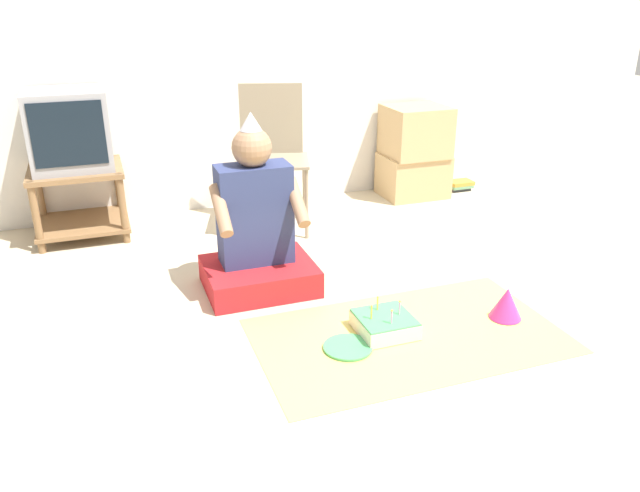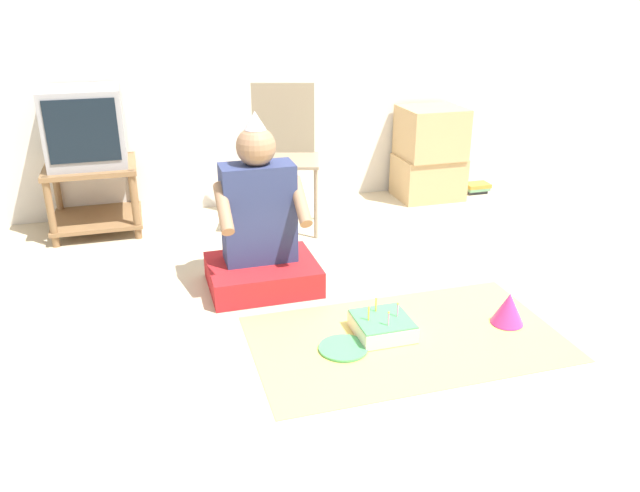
% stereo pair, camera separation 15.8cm
% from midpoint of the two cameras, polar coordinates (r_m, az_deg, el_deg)
% --- Properties ---
extents(ground_plane, '(16.00, 16.00, 0.00)m').
position_cam_midpoint_polar(ground_plane, '(2.99, 5.62, -7.08)').
color(ground_plane, beige).
extents(wall_back, '(6.40, 0.06, 2.55)m').
position_cam_midpoint_polar(wall_back, '(4.48, -5.26, 20.00)').
color(wall_back, silver).
rests_on(wall_back, ground_plane).
extents(tv_stand, '(0.55, 0.51, 0.44)m').
position_cam_midpoint_polar(tv_stand, '(4.23, -22.16, 4.28)').
color(tv_stand, olive).
rests_on(tv_stand, ground_plane).
extents(tv, '(0.46, 0.44, 0.47)m').
position_cam_midpoint_polar(tv, '(4.14, -23.00, 9.78)').
color(tv, '#99999E').
rests_on(tv, tv_stand).
extents(folding_chair, '(0.54, 0.49, 0.91)m').
position_cam_midpoint_polar(folding_chair, '(4.04, -5.57, 9.06)').
color(folding_chair, gray).
rests_on(folding_chair, ground_plane).
extents(cardboard_box_stack, '(0.47, 0.41, 0.67)m').
position_cam_midpoint_polar(cardboard_box_stack, '(4.73, 7.67, 8.52)').
color(cardboard_box_stack, tan).
rests_on(cardboard_box_stack, ground_plane).
extents(book_pile, '(0.19, 0.13, 0.07)m').
position_cam_midpoint_polar(book_pile, '(5.00, 11.78, 5.47)').
color(book_pile, '#333338').
rests_on(book_pile, ground_plane).
extents(person_seated, '(0.56, 0.46, 0.92)m').
position_cam_midpoint_polar(person_seated, '(3.23, -7.22, 1.07)').
color(person_seated, red).
rests_on(person_seated, ground_plane).
extents(party_cloth, '(1.39, 0.81, 0.01)m').
position_cam_midpoint_polar(party_cloth, '(2.89, 6.54, -8.15)').
color(party_cloth, '#EAD666').
rests_on(party_cloth, ground_plane).
extents(birthday_cake, '(0.25, 0.25, 0.15)m').
position_cam_midpoint_polar(birthday_cake, '(2.89, 4.37, -7.13)').
color(birthday_cake, '#F4E0C6').
rests_on(birthday_cake, party_cloth).
extents(party_hat_blue, '(0.15, 0.15, 0.15)m').
position_cam_midpoint_polar(party_hat_blue, '(3.09, 15.30, -5.07)').
color(party_hat_blue, '#CC338C').
rests_on(party_hat_blue, party_cloth).
extents(paper_plate, '(0.22, 0.22, 0.01)m').
position_cam_midpoint_polar(paper_plate, '(2.78, 0.92, -9.25)').
color(paper_plate, '#4CB266').
rests_on(paper_plate, party_cloth).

